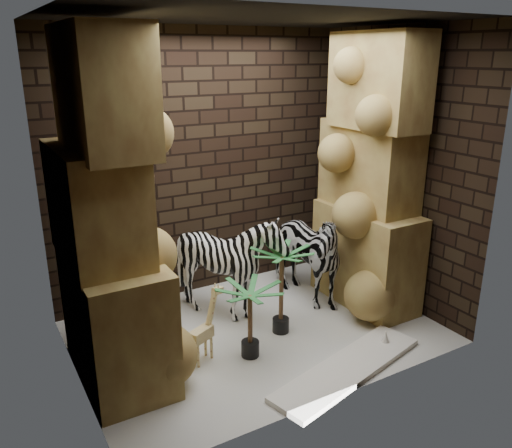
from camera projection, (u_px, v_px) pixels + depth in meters
floor at (257, 332)px, 5.30m from camera, size 3.50×3.50×0.00m
ceiling at (257, 18)px, 4.36m from camera, size 3.50×3.50×0.00m
wall_back at (201, 166)px, 5.86m from camera, size 3.50×0.00×3.50m
wall_front at (342, 227)px, 3.80m from camera, size 3.50×0.00×3.50m
wall_left at (61, 219)px, 3.99m from camera, size 0.00×3.00×3.00m
wall_right at (395, 170)px, 5.67m from camera, size 0.00×3.00×3.00m
rock_pillar_left at (107, 212)px, 4.16m from camera, size 0.68×1.30×3.00m
rock_pillar_right at (372, 173)px, 5.51m from camera, size 0.58×1.25×3.00m
zebra_right at (301, 246)px, 5.79m from camera, size 0.69×1.17×1.33m
zebra_left at (230, 270)px, 5.45m from camera, size 1.17×1.35×1.08m
giraffe_toy at (201, 327)px, 4.68m from camera, size 0.39×0.26×0.72m
palm_front at (281, 291)px, 5.16m from camera, size 0.36×0.36×0.92m
palm_back at (250, 321)px, 4.77m from camera, size 0.36×0.36×0.72m
surfboard at (348, 369)px, 4.64m from camera, size 1.75×0.82×0.05m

